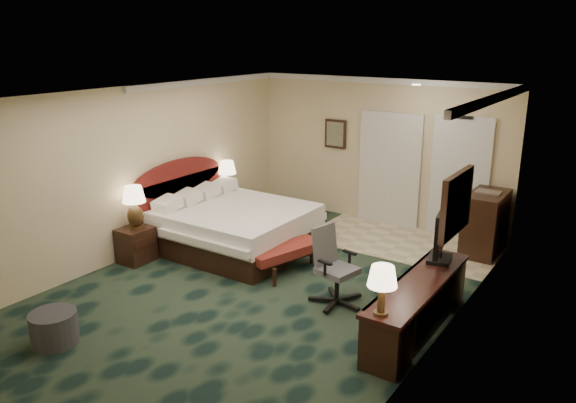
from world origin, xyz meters
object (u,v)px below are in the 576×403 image
Objects in this scene: nightstand_far at (231,208)px; lamp_far at (227,178)px; minibar at (485,223)px; nightstand_near at (136,245)px; tv at (441,234)px; ottoman at (54,328)px; desk_chair at (337,267)px; bed_bench at (285,259)px; desk at (418,307)px; lamp_near at (135,207)px; bed at (237,228)px.

lamp_far is (-0.03, -0.04, 0.60)m from nightstand_far.
lamp_far is at bearing -166.20° from minibar.
tv is (4.47, 1.12, 0.74)m from nightstand_near.
desk_chair reaches higher than ottoman.
desk is at bearing 2.01° from bed_bench.
nightstand_far is 0.83× the size of lamp_near.
tv is at bearing -15.24° from nightstand_far.
desk_chair reaches higher than bed.
tv reaches higher than nightstand_near.
nightstand_far is at bearing 133.49° from bed.
tv is 0.90× the size of minibar.
lamp_near is at bearing -142.86° from minibar.
nightstand_far reaches higher than bed_bench.
tv is 2.33m from minibar.
nightstand_far is at bearing 103.60° from ottoman.
nightstand_near is 0.24× the size of desk.
nightstand_far is at bearing 89.96° from nightstand_near.
bed_bench is 1.29m from desk_chair.
tv is at bearing 91.83° from desk.
lamp_near is 0.66× the size of minibar.
desk reaches higher than nightstand_far.
minibar reaches higher than ottoman.
desk is at bearing -15.03° from bed.
nightstand_far is at bearing -166.56° from minibar.
bed is at bearing 164.97° from desk.
bed is 2.51m from desk_chair.
bed is 1.41m from nightstand_far.
nightstand_far is 0.60× the size of tv.
nightstand_far is 2.58m from bed_bench.
desk_chair is at bearing -6.18° from bed_bench.
lamp_near reaches higher than bed.
ottoman is 3.52m from desk_chair.
desk is at bearing -89.02° from minibar.
ottoman is (1.14, -4.51, -0.68)m from lamp_far.
nightstand_near reaches higher than bed_bench.
nightstand_near is 0.60× the size of tv.
lamp_far is at bearing 156.92° from desk.
bed is 4.05m from minibar.
tv is (4.47, -1.22, 0.74)m from nightstand_far.
minibar is (1.11, 2.91, -0.01)m from desk_chair.
lamp_near reaches higher than nightstand_far.
minibar reaches higher than desk.
bed_bench is 1.18× the size of minibar.
ottoman is at bearing -76.40° from nightstand_far.
lamp_near is at bearing -175.72° from desk.
desk_chair is (3.33, 0.48, 0.25)m from nightstand_near.
desk is 2.25× the size of minibar.
bed_bench is 1.16× the size of desk_chair.
lamp_near is at bearing -89.17° from lamp_far.
desk is (2.31, -0.59, 0.13)m from bed_bench.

